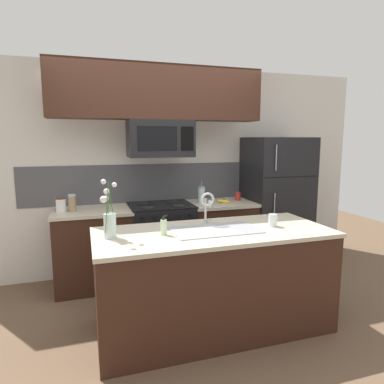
% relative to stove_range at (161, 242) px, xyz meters
% --- Properties ---
extents(ground_plane, '(10.00, 10.00, 0.00)m').
position_rel_stove_range_xyz_m(ground_plane, '(-0.00, -0.90, -0.46)').
color(ground_plane, brown).
extents(rear_partition, '(5.20, 0.10, 2.60)m').
position_rel_stove_range_xyz_m(rear_partition, '(0.30, 0.38, 0.84)').
color(rear_partition, silver).
rests_on(rear_partition, ground).
extents(splash_band, '(3.25, 0.01, 0.48)m').
position_rel_stove_range_xyz_m(splash_band, '(-0.00, 0.32, 0.69)').
color(splash_band, '#4C4C51').
rests_on(splash_band, rear_partition).
extents(back_counter_left, '(0.87, 0.65, 0.91)m').
position_rel_stove_range_xyz_m(back_counter_left, '(-0.80, 0.00, -0.01)').
color(back_counter_left, '#381E14').
rests_on(back_counter_left, ground).
extents(back_counter_right, '(0.83, 0.65, 0.91)m').
position_rel_stove_range_xyz_m(back_counter_right, '(0.78, 0.00, -0.01)').
color(back_counter_right, '#381E14').
rests_on(back_counter_right, ground).
extents(stove_range, '(0.76, 0.64, 0.93)m').
position_rel_stove_range_xyz_m(stove_range, '(0.00, 0.00, 0.00)').
color(stove_range, black).
rests_on(stove_range, ground).
extents(microwave, '(0.74, 0.40, 0.42)m').
position_rel_stove_range_xyz_m(microwave, '(0.00, -0.02, 1.25)').
color(microwave, black).
extents(upper_cabinet_band, '(2.40, 0.34, 0.60)m').
position_rel_stove_range_xyz_m(upper_cabinet_band, '(-0.02, -0.05, 1.76)').
color(upper_cabinet_band, '#381E14').
extents(refrigerator, '(0.79, 0.74, 1.73)m').
position_rel_stove_range_xyz_m(refrigerator, '(1.58, 0.02, 0.40)').
color(refrigerator, black).
rests_on(refrigerator, ground).
extents(storage_jar_tall, '(0.10, 0.10, 0.16)m').
position_rel_stove_range_xyz_m(storage_jar_tall, '(-1.12, -0.03, 0.53)').
color(storage_jar_tall, silver).
rests_on(storage_jar_tall, back_counter_left).
extents(storage_jar_medium, '(0.08, 0.08, 0.19)m').
position_rel_stove_range_xyz_m(storage_jar_medium, '(-1.00, -0.03, 0.54)').
color(storage_jar_medium, '#997F5B').
rests_on(storage_jar_medium, back_counter_left).
extents(banana_bunch, '(0.19, 0.12, 0.08)m').
position_rel_stove_range_xyz_m(banana_bunch, '(0.80, -0.06, 0.47)').
color(banana_bunch, yellow).
rests_on(banana_bunch, back_counter_right).
extents(french_press, '(0.09, 0.09, 0.27)m').
position_rel_stove_range_xyz_m(french_press, '(0.54, 0.06, 0.55)').
color(french_press, silver).
rests_on(french_press, back_counter_right).
extents(coffee_tin, '(0.08, 0.08, 0.11)m').
position_rel_stove_range_xyz_m(coffee_tin, '(1.04, 0.05, 0.50)').
color(coffee_tin, '#B22D23').
rests_on(coffee_tin, back_counter_right).
extents(island_counter, '(2.07, 0.88, 0.91)m').
position_rel_stove_range_xyz_m(island_counter, '(0.20, -1.25, -0.01)').
color(island_counter, '#381E14').
rests_on(island_counter, ground).
extents(kitchen_sink, '(0.76, 0.44, 0.16)m').
position_rel_stove_range_xyz_m(kitchen_sink, '(0.21, -1.25, 0.38)').
color(kitchen_sink, '#ADAFB5').
rests_on(kitchen_sink, island_counter).
extents(sink_faucet, '(0.14, 0.14, 0.31)m').
position_rel_stove_range_xyz_m(sink_faucet, '(0.21, -1.03, 0.65)').
color(sink_faucet, '#B7BABF').
rests_on(sink_faucet, island_counter).
extents(dish_soap_bottle, '(0.06, 0.05, 0.16)m').
position_rel_stove_range_xyz_m(dish_soap_bottle, '(-0.25, -1.26, 0.52)').
color(dish_soap_bottle, beige).
rests_on(dish_soap_bottle, island_counter).
extents(drinking_glass, '(0.08, 0.08, 0.11)m').
position_rel_stove_range_xyz_m(drinking_glass, '(0.77, -1.28, 0.51)').
color(drinking_glass, silver).
rests_on(drinking_glass, island_counter).
extents(flower_vase, '(0.14, 0.16, 0.49)m').
position_rel_stove_range_xyz_m(flower_vase, '(-0.69, -1.22, 0.58)').
color(flower_vase, silver).
rests_on(flower_vase, island_counter).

